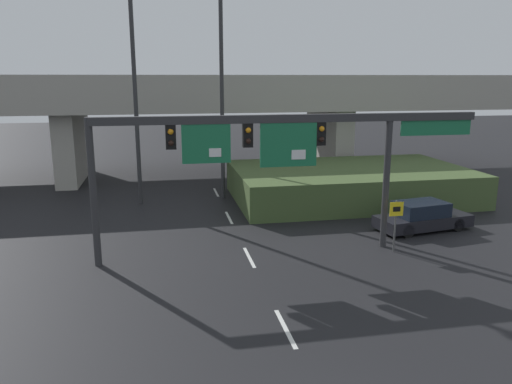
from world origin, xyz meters
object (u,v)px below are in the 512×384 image
highway_light_pole_far (134,68)px  parked_sedan_near_right (422,217)px  highway_light_pole_near (222,80)px  signal_gantry (278,142)px  speed_limit_sign (396,219)px

highway_light_pole_far → parked_sedan_near_right: size_ratio=3.01×
highway_light_pole_near → highway_light_pole_far: highway_light_pole_far is taller
signal_gantry → speed_limit_sign: 5.99m
signal_gantry → speed_limit_sign: (4.97, -0.75, -3.27)m
signal_gantry → speed_limit_sign: bearing=-8.6°
speed_limit_sign → highway_light_pole_far: (-10.88, 10.58, 6.31)m
parked_sedan_near_right → speed_limit_sign: bearing=-145.0°
signal_gantry → parked_sedan_near_right: signal_gantry is taller
signal_gantry → highway_light_pole_near: bearing=95.1°
speed_limit_sign → highway_light_pole_far: highway_light_pole_far is taller
highway_light_pole_far → parked_sedan_near_right: highway_light_pole_far is taller
signal_gantry → parked_sedan_near_right: size_ratio=3.25×
highway_light_pole_near → highway_light_pole_far: (-4.97, -0.57, 0.66)m
signal_gantry → highway_light_pole_far: highway_light_pole_far is taller
highway_light_pole_far → speed_limit_sign: bearing=-44.2°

